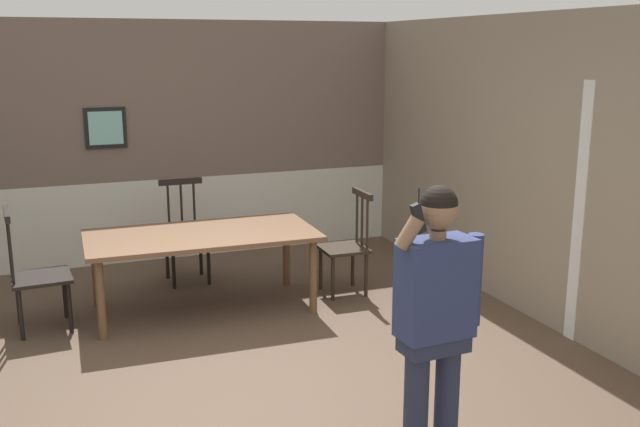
% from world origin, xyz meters
% --- Properties ---
extents(ground_plane, '(7.72, 7.72, 0.00)m').
position_xyz_m(ground_plane, '(0.00, 0.00, 0.00)').
color(ground_plane, brown).
extents(room_back_partition, '(5.69, 0.17, 2.63)m').
position_xyz_m(room_back_partition, '(-0.00, 3.51, 1.27)').
color(room_back_partition, '#756056').
rests_on(room_back_partition, ground_plane).
extents(room_right_partition, '(0.13, 7.02, 2.63)m').
position_xyz_m(room_right_partition, '(2.84, -0.00, 1.31)').
color(room_right_partition, gray).
rests_on(room_right_partition, ground_plane).
extents(dining_table, '(2.05, 1.07, 0.72)m').
position_xyz_m(dining_table, '(0.12, 1.68, 0.65)').
color(dining_table, brown).
rests_on(dining_table, ground_plane).
extents(chair_near_window, '(0.45, 0.45, 1.04)m').
position_xyz_m(chair_near_window, '(0.14, 2.58, 0.48)').
color(chair_near_window, black).
rests_on(chair_near_window, ground_plane).
extents(chair_by_doorway, '(0.44, 0.44, 1.00)m').
position_xyz_m(chair_by_doorway, '(1.52, 1.64, 0.48)').
color(chair_by_doorway, '#2D2319').
rests_on(chair_by_doorway, ground_plane).
extents(chair_at_table_head, '(0.51, 0.51, 1.05)m').
position_xyz_m(chair_at_table_head, '(-1.29, 1.72, 0.49)').
color(chair_at_table_head, black).
rests_on(chair_at_table_head, ground_plane).
extents(person_figure, '(0.57, 0.25, 1.64)m').
position_xyz_m(person_figure, '(0.80, -1.26, 0.94)').
color(person_figure, '#282E49').
rests_on(person_figure, ground_plane).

